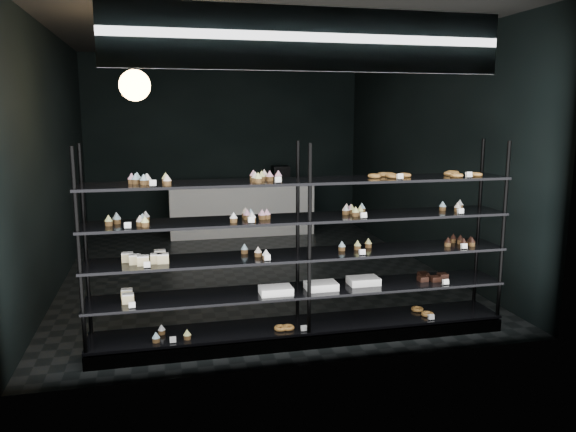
{
  "coord_description": "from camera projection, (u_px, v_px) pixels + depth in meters",
  "views": [
    {
      "loc": [
        -1.24,
        -7.43,
        2.16
      ],
      "look_at": [
        0.05,
        -1.9,
        1.13
      ],
      "focal_mm": 35.0,
      "sensor_mm": 36.0,
      "label": 1
    }
  ],
  "objects": [
    {
      "name": "display_shelf",
      "position": [
        301.0,
        277.0,
        5.33
      ],
      "size": [
        4.0,
        0.5,
        1.91
      ],
      "color": "black",
      "rests_on": "room"
    },
    {
      "name": "pendant_lamp",
      "position": [
        135.0,
        85.0,
        5.76
      ],
      "size": [
        0.32,
        0.32,
        0.89
      ],
      "color": "black",
      "rests_on": "room"
    },
    {
      "name": "room",
      "position": [
        252.0,
        156.0,
        7.5
      ],
      "size": [
        5.01,
        6.01,
        3.2
      ],
      "color": "black",
      "rests_on": "ground"
    },
    {
      "name": "signage",
      "position": [
        311.0,
        39.0,
        4.49
      ],
      "size": [
        3.3,
        0.05,
        0.5
      ],
      "color": "#0D0D44",
      "rests_on": "room"
    },
    {
      "name": "service_counter",
      "position": [
        242.0,
        207.0,
        10.14
      ],
      "size": [
        2.66,
        0.65,
        1.23
      ],
      "color": "silver",
      "rests_on": "room"
    }
  ]
}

